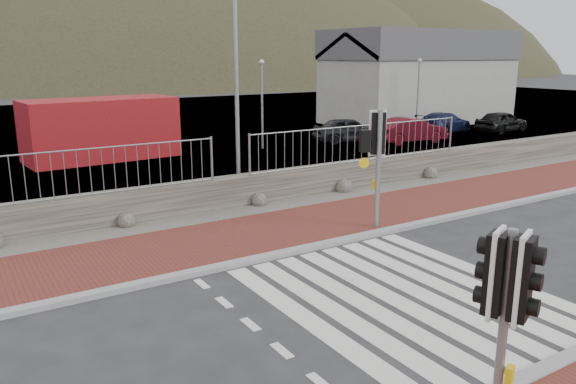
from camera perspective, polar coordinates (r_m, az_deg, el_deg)
ground at (r=10.87m, az=11.76°, el=-10.22°), size 220.00×220.00×0.00m
sidewalk_far at (r=14.19m, az=-0.88°, el=-3.94°), size 40.00×3.00×0.08m
kerb_near at (r=9.19m, az=25.29°, el=-15.73°), size 40.00×0.25×0.12m
kerb_far at (r=13.00m, az=2.58°, el=-5.61°), size 40.00×0.25×0.12m
zebra_crossing at (r=10.87m, az=11.76°, el=-10.19°), size 4.62×5.60×0.01m
gravel_strip at (r=15.87m, az=-4.64°, el=-2.09°), size 40.00×1.50×0.06m
stone_wall at (r=16.45m, az=-5.96°, el=-0.03°), size 40.00×0.60×0.90m
railing at (r=16.04m, az=-5.84°, el=4.62°), size 18.07×0.07×1.22m
quay at (r=35.91m, az=-20.79°, el=5.98°), size 120.00×40.00×0.50m
water at (r=70.44m, az=-26.75°, el=8.87°), size 220.00×50.00×0.05m
harbor_building at (r=38.18m, az=13.14°, el=11.36°), size 12.20×6.20×5.80m
hills_backdrop at (r=99.79m, az=-23.00°, el=-3.20°), size 254.00×90.00×100.00m
traffic_signal_near at (r=6.47m, az=21.32°, el=-9.75°), size 0.43×0.36×2.63m
traffic_signal_far at (r=14.08m, az=9.09°, el=4.85°), size 0.75×0.45×3.06m
streetlight at (r=17.08m, az=-4.96°, el=12.55°), size 1.50×0.43×7.11m
shipping_container at (r=25.17m, az=-18.45°, el=6.09°), size 6.32×3.06×2.55m
car_a at (r=28.69m, az=6.24°, el=6.29°), size 3.96×2.55×1.25m
car_b at (r=29.04m, az=12.34°, el=6.15°), size 3.96×1.78×1.26m
car_c at (r=33.24m, az=15.54°, el=6.82°), size 4.27×2.50×1.16m
car_e at (r=34.50m, az=20.86°, el=6.71°), size 3.68×1.72×1.22m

